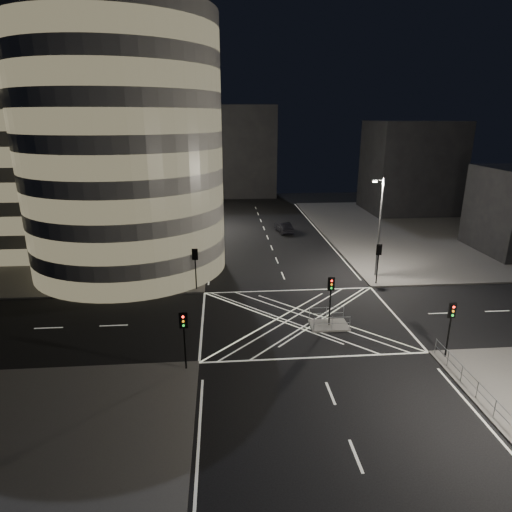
{
  "coord_description": "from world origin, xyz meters",
  "views": [
    {
      "loc": [
        -6.25,
        -31.34,
        15.77
      ],
      "look_at": [
        -3.02,
        7.67,
        3.0
      ],
      "focal_mm": 30.0,
      "sensor_mm": 36.0,
      "label": 1
    }
  ],
  "objects": [
    {
      "name": "office_block_rear",
      "position": [
        -22.0,
        42.0,
        11.15
      ],
      "size": [
        24.0,
        16.0,
        22.0
      ],
      "primitive_type": "cube",
      "color": "gray",
      "rests_on": "sidewalk_far_left"
    },
    {
      "name": "sidewalk_far_left",
      "position": [
        -29.0,
        27.0,
        0.07
      ],
      "size": [
        42.0,
        42.0,
        0.15
      ],
      "primitive_type": "cube",
      "color": "#595753",
      "rests_on": "ground"
    },
    {
      "name": "sidewalk_far_right",
      "position": [
        29.0,
        27.0,
        0.07
      ],
      "size": [
        42.0,
        42.0,
        0.15
      ],
      "primitive_type": "cube",
      "color": "#595753",
      "rests_on": "ground"
    },
    {
      "name": "tree_c",
      "position": [
        -10.5,
        21.0,
        4.78
      ],
      "size": [
        4.5,
        4.5,
        7.22
      ],
      "color": "black",
      "rests_on": "sidewalk_far_left"
    },
    {
      "name": "street_lamp_right_far",
      "position": [
        9.44,
        9.0,
        5.54
      ],
      "size": [
        1.25,
        0.25,
        10.0
      ],
      "color": "slate",
      "rests_on": "sidewalk_far_right"
    },
    {
      "name": "traffic_signal_fr",
      "position": [
        8.8,
        6.8,
        2.91
      ],
      "size": [
        0.55,
        0.22,
        4.0
      ],
      "color": "black",
      "rests_on": "sidewalk_far_right"
    },
    {
      "name": "railing_island_south",
      "position": [
        2.0,
        -2.4,
        0.7
      ],
      "size": [
        2.8,
        0.06,
        1.1
      ],
      "primitive_type": "cube",
      "color": "slate",
      "rests_on": "central_island"
    },
    {
      "name": "office_tower_curved",
      "position": [
        -20.74,
        18.74,
        12.65
      ],
      "size": [
        30.0,
        29.0,
        27.2
      ],
      "color": "gray",
      "rests_on": "sidewalk_far_left"
    },
    {
      "name": "building_right_far",
      "position": [
        26.0,
        40.0,
        7.65
      ],
      "size": [
        14.0,
        12.0,
        15.0
      ],
      "primitive_type": "cube",
      "color": "black",
      "rests_on": "sidewalk_far_right"
    },
    {
      "name": "street_lamp_left_far",
      "position": [
        -9.44,
        30.0,
        5.54
      ],
      "size": [
        1.25,
        0.25,
        10.0
      ],
      "color": "slate",
      "rests_on": "sidewalk_far_left"
    },
    {
      "name": "railing_island_north",
      "position": [
        2.0,
        -0.6,
        0.7
      ],
      "size": [
        2.8,
        0.06,
        1.1
      ],
      "primitive_type": "cube",
      "color": "slate",
      "rests_on": "central_island"
    },
    {
      "name": "tree_a",
      "position": [
        -10.5,
        9.0,
        4.08
      ],
      "size": [
        4.0,
        4.0,
        6.25
      ],
      "color": "black",
      "rests_on": "sidewalk_far_left"
    },
    {
      "name": "tree_d",
      "position": [
        -10.5,
        27.0,
        4.78
      ],
      "size": [
        4.74,
        4.74,
        7.36
      ],
      "color": "black",
      "rests_on": "sidewalk_far_left"
    },
    {
      "name": "sedan",
      "position": [
        2.6,
        27.45,
        0.74
      ],
      "size": [
        2.27,
        4.68,
        1.48
      ],
      "primitive_type": "imported",
      "rotation": [
        0.0,
        0.0,
        3.3
      ],
      "color": "black",
      "rests_on": "ground"
    },
    {
      "name": "ground",
      "position": [
        0.0,
        0.0,
        0.0
      ],
      "size": [
        120.0,
        120.0,
        0.0
      ],
      "primitive_type": "plane",
      "color": "black",
      "rests_on": "ground"
    },
    {
      "name": "tree_e",
      "position": [
        -10.5,
        33.0,
        3.97
      ],
      "size": [
        3.45,
        3.45,
        5.81
      ],
      "color": "black",
      "rests_on": "sidewalk_far_left"
    },
    {
      "name": "traffic_signal_nr",
      "position": [
        8.8,
        -6.8,
        2.91
      ],
      "size": [
        0.55,
        0.22,
        4.0
      ],
      "color": "black",
      "rests_on": "sidewalk_near_right"
    },
    {
      "name": "central_island",
      "position": [
        2.0,
        -1.5,
        0.07
      ],
      "size": [
        3.0,
        2.0,
        0.15
      ],
      "primitive_type": "cube",
      "color": "slate",
      "rests_on": "ground"
    },
    {
      "name": "railing_near_right",
      "position": [
        8.3,
        -12.15,
        0.7
      ],
      "size": [
        0.06,
        11.7,
        1.1
      ],
      "primitive_type": "cube",
      "color": "slate",
      "rests_on": "sidewalk_near_right"
    },
    {
      "name": "building_far_end",
      "position": [
        -4.0,
        58.0,
        9.0
      ],
      "size": [
        18.0,
        8.0,
        18.0
      ],
      "primitive_type": "cube",
      "color": "black",
      "rests_on": "ground"
    },
    {
      "name": "traffic_signal_fl",
      "position": [
        -8.8,
        6.8,
        2.91
      ],
      "size": [
        0.55,
        0.22,
        4.0
      ],
      "color": "black",
      "rests_on": "sidewalk_far_left"
    },
    {
      "name": "tree_b",
      "position": [
        -10.5,
        15.0,
        5.18
      ],
      "size": [
        4.2,
        4.2,
        7.45
      ],
      "color": "black",
      "rests_on": "sidewalk_far_left"
    },
    {
      "name": "traffic_signal_island",
      "position": [
        2.0,
        -1.5,
        2.91
      ],
      "size": [
        0.55,
        0.22,
        4.0
      ],
      "color": "black",
      "rests_on": "central_island"
    },
    {
      "name": "street_lamp_left_near",
      "position": [
        -9.44,
        12.0,
        5.54
      ],
      "size": [
        1.25,
        0.25,
        10.0
      ],
      "color": "slate",
      "rests_on": "sidewalk_far_left"
    },
    {
      "name": "traffic_signal_nl",
      "position": [
        -8.8,
        -6.8,
        2.91
      ],
      "size": [
        0.55,
        0.22,
        4.0
      ],
      "color": "black",
      "rests_on": "sidewalk_near_left"
    }
  ]
}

